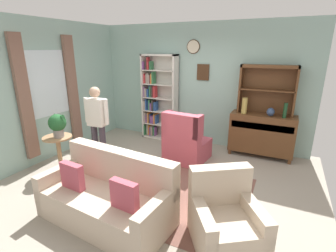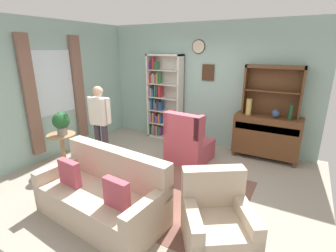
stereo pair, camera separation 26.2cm
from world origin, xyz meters
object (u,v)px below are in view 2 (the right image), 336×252
vase_tall (249,107)px  potted_plant_large (61,122)px  couch_floral (103,196)px  plant_stand (63,147)px  bookshelf (162,99)px  sideboard_hutch (273,84)px  armchair_floral (217,224)px  person_reading (100,120)px  bottle_wine (291,112)px  sideboard (266,135)px  wingback_chair (188,144)px  coffee_table (144,174)px  vase_round (276,114)px  book_stack (137,167)px

vase_tall → potted_plant_large: size_ratio=0.77×
couch_floral → plant_stand: size_ratio=2.74×
bookshelf → potted_plant_large: 2.54m
sideboard_hutch → bookshelf: bearing=-179.4°
bookshelf → armchair_floral: bearing=-50.0°
couch_floral → person_reading: size_ratio=1.20×
bottle_wine → couch_floral: 3.69m
bookshelf → sideboard: 2.60m
bottle_wine → couch_floral: size_ratio=0.16×
sideboard → potted_plant_large: bearing=-144.3°
bookshelf → plant_stand: 2.63m
vase_tall → sideboard_hutch: bearing=25.9°
sideboard_hutch → plant_stand: bearing=-143.5°
potted_plant_large → person_reading: bearing=49.0°
couch_floral → person_reading: (-1.21, 1.26, 0.59)m
wingback_chair → coffee_table: bearing=-93.0°
sideboard → bookshelf: bearing=178.2°
vase_tall → wingback_chair: (-0.96, -0.86, -0.70)m
vase_round → bottle_wine: (0.26, -0.02, 0.07)m
sideboard → armchair_floral: sideboard is taller
bottle_wine → plant_stand: (-3.72, -2.27, -0.65)m
sideboard_hutch → book_stack: bearing=-121.4°
sideboard → wingback_chair: bearing=-145.2°
bookshelf → wingback_chair: 1.69m
armchair_floral → sideboard_hutch: bearing=88.4°
book_stack → couch_floral: bearing=-95.9°
couch_floral → armchair_floral: couch_floral is taller
sideboard_hutch → book_stack: size_ratio=5.71×
wingback_chair → book_stack: wingback_chair is taller
sideboard_hutch → plant_stand: size_ratio=1.62×
armchair_floral → potted_plant_large: 3.30m
potted_plant_large → bookshelf: bearing=73.4°
couch_floral → potted_plant_large: 1.92m
sideboard_hutch → person_reading: 3.49m
sideboard → coffee_table: (-1.43, -2.38, -0.16)m
bookshelf → armchair_floral: (2.47, -2.94, -0.71)m
bottle_wine → potted_plant_large: size_ratio=0.70×
bottle_wine → person_reading: person_reading is taller
bottle_wine → vase_tall: bearing=179.3°
person_reading → coffee_table: 1.60m
coffee_table → book_stack: bearing=-164.4°
book_stack → bottle_wine: bearing=50.3°
sideboard_hutch → sideboard: bearing=-90.0°
sideboard_hutch → armchair_floral: sideboard_hutch is taller
sideboard → person_reading: person_reading is taller
armchair_floral → coffee_table: (-1.35, 0.48, 0.06)m
vase_tall → plant_stand: (-2.94, -2.28, -0.67)m
book_stack → bookshelf: bearing=112.0°
sideboard → vase_round: (0.13, -0.07, 0.50)m
vase_round → person_reading: person_reading is taller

